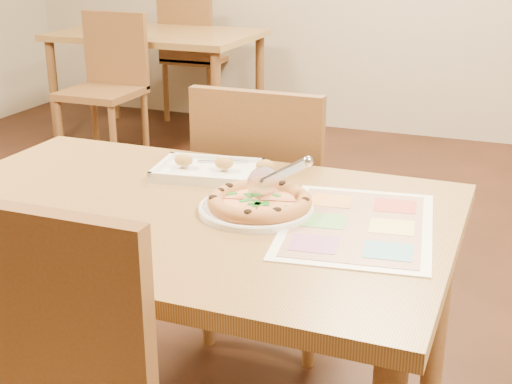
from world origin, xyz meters
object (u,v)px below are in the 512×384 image
(pizza, at_px, (260,202))
(pizza_cutter, at_px, (278,176))
(bg_table, at_px, (157,45))
(plate, at_px, (256,209))
(bg_chair_far, at_px, (191,45))
(dining_table, at_px, (179,240))
(bg_chair_near, at_px, (109,71))
(menu, at_px, (357,225))
(chair_far, at_px, (266,188))
(appetizer_tray, at_px, (212,170))

(pizza, bearing_deg, pizza_cutter, 50.22)
(bg_table, distance_m, plate, 3.29)
(bg_chair_far, bearing_deg, dining_table, 115.85)
(bg_chair_near, xyz_separation_m, menu, (2.03, -2.15, 0.16))
(chair_far, bearing_deg, plate, 108.21)
(bg_table, bearing_deg, plate, -57.12)
(bg_table, relative_size, pizza, 5.31)
(dining_table, distance_m, plate, 0.21)
(plate, distance_m, pizza, 0.02)
(bg_chair_far, bearing_deg, bg_table, 90.00)
(bg_table, distance_m, pizza_cutter, 3.28)
(chair_far, distance_m, bg_chair_near, 2.26)
(bg_table, xyz_separation_m, pizza_cutter, (1.83, -2.72, 0.17))
(dining_table, height_order, pizza, pizza)
(appetizer_tray, bearing_deg, pizza, -43.45)
(pizza, distance_m, pizza_cutter, 0.08)
(bg_table, height_order, bg_chair_far, bg_chair_far)
(plate, bearing_deg, pizza, -4.02)
(pizza_cutter, bearing_deg, plate, -178.24)
(menu, bearing_deg, chair_far, 127.42)
(plate, relative_size, appetizer_tray, 0.81)
(chair_far, xyz_separation_m, bg_table, (-1.60, 2.20, 0.07))
(appetizer_tray, bearing_deg, pizza_cutter, -34.11)
(dining_table, relative_size, bg_chair_near, 2.77)
(bg_chair_near, height_order, menu, bg_chair_near)
(pizza, distance_m, appetizer_tray, 0.30)
(dining_table, height_order, pizza_cutter, pizza_cutter)
(dining_table, bearing_deg, chair_far, 90.00)
(bg_chair_far, bearing_deg, plate, 118.68)
(chair_far, xyz_separation_m, pizza_cutter, (0.23, -0.53, 0.24))
(chair_far, distance_m, menu, 0.72)
(dining_table, height_order, bg_chair_near, bg_chair_near)
(chair_far, distance_m, pizza, 0.62)
(bg_chair_near, distance_m, menu, 2.96)
(bg_table, relative_size, bg_chair_far, 2.77)
(bg_table, height_order, pizza, pizza)
(menu, bearing_deg, bg_chair_near, 133.25)
(bg_table, xyz_separation_m, pizza, (1.79, -2.76, 0.11))
(bg_table, relative_size, pizza_cutter, 10.52)
(bg_chair_far, bearing_deg, bg_chair_near, 90.00)
(dining_table, bearing_deg, bg_table, 119.74)
(bg_chair_near, distance_m, pizza_cutter, 2.81)
(bg_chair_near, distance_m, bg_chair_far, 1.10)
(bg_table, height_order, menu, menu)
(bg_table, distance_m, appetizer_tray, 3.00)
(dining_table, bearing_deg, bg_chair_near, 126.05)
(pizza, height_order, menu, pizza)
(chair_far, height_order, pizza, chair_far)
(pizza, bearing_deg, appetizer_tray, 136.55)
(dining_table, height_order, appetizer_tray, appetizer_tray)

